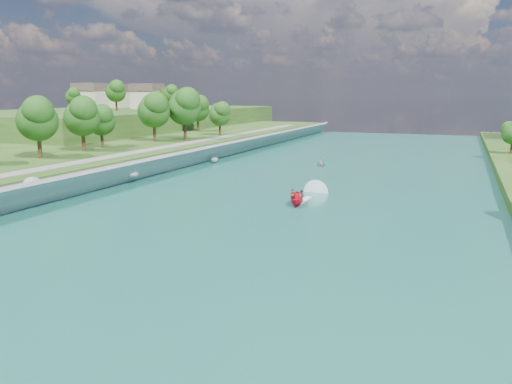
% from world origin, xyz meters
% --- Properties ---
extents(ground, '(260.00, 260.00, 0.00)m').
position_xyz_m(ground, '(0.00, 0.00, 0.00)').
color(ground, '#2D5119').
rests_on(ground, ground).
extents(river_water, '(55.00, 240.00, 0.10)m').
position_xyz_m(river_water, '(0.00, 20.00, 0.05)').
color(river_water, '#175B54').
rests_on(river_water, ground).
extents(berm_west, '(45.00, 240.00, 3.50)m').
position_xyz_m(berm_west, '(-50.00, 20.00, 1.75)').
color(berm_west, '#2D5119').
rests_on(berm_west, ground).
extents(ridge_west, '(60.00, 120.00, 9.00)m').
position_xyz_m(ridge_west, '(-82.50, 95.00, 4.50)').
color(ridge_west, '#2D5119').
rests_on(ridge_west, ground).
extents(riprap_bank, '(3.86, 236.00, 4.19)m').
position_xyz_m(riprap_bank, '(-25.86, 19.17, 1.81)').
color(riprap_bank, slate).
rests_on(riprap_bank, ground).
extents(riverside_path, '(3.00, 200.00, 0.10)m').
position_xyz_m(riverside_path, '(-32.50, 20.00, 3.55)').
color(riverside_path, gray).
rests_on(riverside_path, berm_west).
extents(ridge_houses, '(29.50, 29.50, 8.40)m').
position_xyz_m(ridge_houses, '(-88.67, 100.00, 13.31)').
color(ridge_houses, beige).
rests_on(ridge_houses, ridge_west).
extents(trees_ridge, '(23.61, 49.04, 10.51)m').
position_xyz_m(trees_ridge, '(-73.76, 90.30, 13.55)').
color(trees_ridge, '#264512').
rests_on(trees_ridge, ridge_west).
extents(motorboat, '(3.60, 18.98, 2.09)m').
position_xyz_m(motorboat, '(3.07, 16.98, 0.78)').
color(motorboat, red).
rests_on(motorboat, river_water).
extents(raft, '(3.47, 3.81, 1.53)m').
position_xyz_m(raft, '(-3.38, 51.00, 0.46)').
color(raft, gray).
rests_on(raft, river_water).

